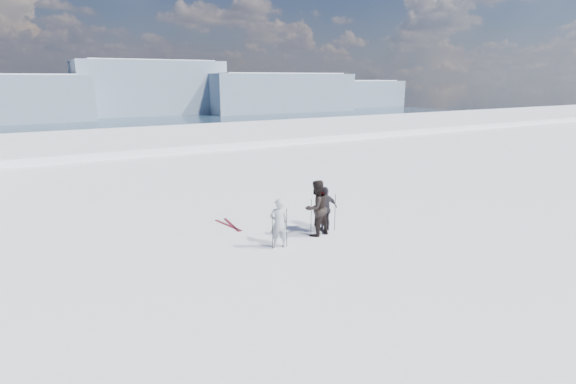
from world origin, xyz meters
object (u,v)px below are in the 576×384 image
skier_dark (316,208)px  skis_loose (230,225)px  skier_pack (325,209)px  skier_grey (279,223)px

skier_dark → skis_loose: 3.49m
skier_dark → skier_pack: (0.56, 0.27, -0.17)m
skier_grey → skier_pack: 2.35m
skier_dark → skier_pack: skier_dark is taller
skier_pack → skis_loose: skier_pack is taller
skier_grey → skier_pack: (2.26, 0.65, -0.01)m
skier_grey → skier_pack: bearing=-151.2°
skier_dark → skis_loose: skier_dark is taller
skier_pack → skis_loose: bearing=-33.6°
skier_grey → skis_loose: 3.04m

